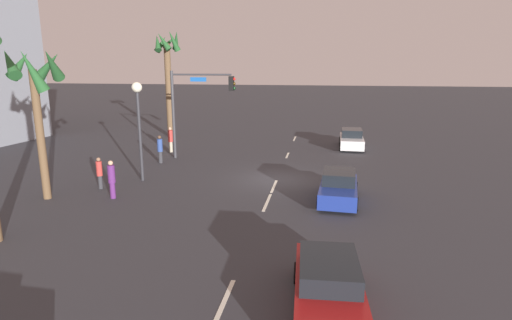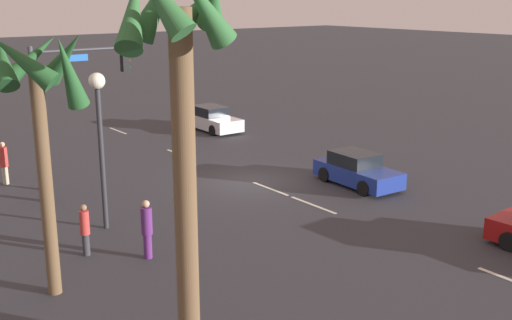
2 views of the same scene
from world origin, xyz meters
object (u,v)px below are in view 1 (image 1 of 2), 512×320
(pedestrian_0, at_px, (99,172))
(pedestrian_1, at_px, (112,178))
(car_2, at_px, (339,188))
(car_3, at_px, (329,289))
(pedestrian_3, at_px, (160,148))
(car_0, at_px, (351,139))
(streetlamp, at_px, (138,112))
(pedestrian_2, at_px, (171,139))
(traffic_signal, at_px, (194,100))
(palm_tree_1, at_px, (35,83))
(palm_tree_0, at_px, (168,65))

(pedestrian_0, xyz_separation_m, pedestrian_1, (-1.38, -1.44, 0.11))
(car_2, distance_m, car_3, 9.38)
(car_3, xyz_separation_m, pedestrian_3, (15.36, 10.96, 0.33))
(car_0, bearing_deg, streetlamp, 133.55)
(pedestrian_2, distance_m, pedestrian_3, 3.46)
(car_0, bearing_deg, pedestrian_3, 119.82)
(car_3, bearing_deg, pedestrian_1, 52.68)
(car_3, distance_m, streetlamp, 15.52)
(pedestrian_3, bearing_deg, car_0, -60.18)
(pedestrian_3, bearing_deg, traffic_signal, -49.47)
(car_0, bearing_deg, pedestrian_1, 140.44)
(car_3, bearing_deg, pedestrian_0, 51.84)
(car_0, bearing_deg, pedestrian_2, 106.40)
(pedestrian_1, bearing_deg, palm_tree_1, 100.86)
(car_0, bearing_deg, palm_tree_0, 81.56)
(traffic_signal, relative_size, pedestrian_0, 3.56)
(car_3, distance_m, palm_tree_1, 16.07)
(traffic_signal, bearing_deg, car_2, -128.60)
(traffic_signal, height_order, pedestrian_0, traffic_signal)
(car_2, bearing_deg, streetlamp, 80.69)
(car_2, distance_m, traffic_signal, 12.69)
(car_3, bearing_deg, streetlamp, 42.77)
(palm_tree_0, bearing_deg, car_3, -150.95)
(palm_tree_0, bearing_deg, streetlamp, -165.44)
(traffic_signal, distance_m, streetlamp, 5.99)
(car_2, relative_size, streetlamp, 0.75)
(streetlamp, xyz_separation_m, palm_tree_1, (-3.83, 3.14, 1.67))
(car_0, xyz_separation_m, car_2, (-13.35, 1.36, -0.02))
(car_2, relative_size, pedestrian_3, 2.22)
(car_0, bearing_deg, traffic_signal, 117.64)
(car_3, height_order, streetlamp, streetlamp)
(pedestrian_0, height_order, pedestrian_3, pedestrian_3)
(traffic_signal, relative_size, streetlamp, 1.09)
(car_0, xyz_separation_m, pedestrian_1, (-14.82, 12.24, 0.34))
(pedestrian_3, bearing_deg, car_2, -117.59)
(traffic_signal, xyz_separation_m, pedestrian_2, (1.77, 2.49, -3.05))
(palm_tree_1, bearing_deg, pedestrian_2, -9.46)
(streetlamp, distance_m, palm_tree_1, 5.22)
(car_3, distance_m, pedestrian_1, 13.04)
(car_3, xyz_separation_m, streetlamp, (11.14, 10.31, 3.25))
(streetlamp, bearing_deg, pedestrian_2, 9.15)
(car_3, height_order, traffic_signal, traffic_signal)
(palm_tree_0, bearing_deg, pedestrian_3, -163.02)
(car_0, relative_size, traffic_signal, 0.71)
(streetlamp, xyz_separation_m, pedestrian_2, (7.63, 1.23, -2.90))
(traffic_signal, xyz_separation_m, palm_tree_1, (-9.69, 4.40, 1.51))
(car_2, xyz_separation_m, pedestrian_3, (5.99, 11.47, 0.32))
(pedestrian_2, relative_size, palm_tree_1, 0.26)
(car_3, bearing_deg, palm_tree_0, 29.05)
(streetlamp, xyz_separation_m, pedestrian_3, (4.22, 0.66, -2.92))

